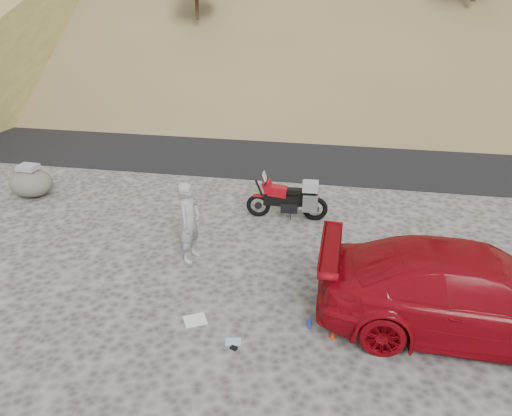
{
  "coord_description": "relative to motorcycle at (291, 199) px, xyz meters",
  "views": [
    {
      "loc": [
        2.96,
        -9.41,
        6.19
      ],
      "look_at": [
        1.01,
        1.34,
        1.0
      ],
      "focal_mm": 35.0,
      "sensor_mm": 36.0,
      "label": 1
    }
  ],
  "objects": [
    {
      "name": "gear_funnel",
      "position": [
        1.37,
        -4.84,
        -0.49
      ],
      "size": [
        0.14,
        0.14,
        0.16
      ],
      "primitive_type": "cone",
      "rotation": [
        0.0,
        0.0,
        0.13
      ],
      "color": "red",
      "rests_on": "ground"
    },
    {
      "name": "boulder",
      "position": [
        -7.9,
        0.14,
        -0.13
      ],
      "size": [
        1.55,
        1.42,
        1.02
      ],
      "rotation": [
        0.0,
        0.0,
        -0.29
      ],
      "color": "#534D47",
      "rests_on": "ground"
    },
    {
      "name": "motorcycle",
      "position": [
        0.0,
        0.0,
        0.0
      ],
      "size": [
        2.25,
        0.7,
        1.34
      ],
      "rotation": [
        0.0,
        0.0,
        0.04
      ],
      "color": "black",
      "rests_on": "ground"
    },
    {
      "name": "ground",
      "position": [
        -1.68,
        -2.94,
        -0.57
      ],
      "size": [
        140.0,
        140.0,
        0.0
      ],
      "primitive_type": "plane",
      "color": "#3E3C3A",
      "rests_on": "ground"
    },
    {
      "name": "gear_white_cloth",
      "position": [
        -1.31,
        -4.8,
        -0.56
      ],
      "size": [
        0.56,
        0.54,
        0.01
      ],
      "primitive_type": "cube",
      "rotation": [
        0.0,
        0.0,
        0.49
      ],
      "color": "white",
      "rests_on": "ground"
    },
    {
      "name": "red_car",
      "position": [
        3.87,
        -4.15,
        -0.57
      ],
      "size": [
        5.76,
        2.4,
        1.66
      ],
      "primitive_type": "imported",
      "rotation": [
        0.0,
        0.0,
        1.56
      ],
      "color": "maroon",
      "rests_on": "ground"
    },
    {
      "name": "gear_blue_cloth",
      "position": [
        -0.44,
        -5.28,
        -0.57
      ],
      "size": [
        0.32,
        0.26,
        0.01
      ],
      "primitive_type": "cube",
      "rotation": [
        0.0,
        0.0,
        0.21
      ],
      "color": "#97BEEA",
      "rests_on": "ground"
    },
    {
      "name": "gear_glove_a",
      "position": [
        -0.38,
        -5.46,
        -0.55
      ],
      "size": [
        0.15,
        0.13,
        0.04
      ],
      "primitive_type": "cube",
      "rotation": [
        0.0,
        0.0,
        -0.34
      ],
      "color": "black",
      "rests_on": "ground"
    },
    {
      "name": "gear_bottle",
      "position": [
        0.92,
        -4.64,
        -0.46
      ],
      "size": [
        0.08,
        0.08,
        0.21
      ],
      "primitive_type": "cylinder",
      "rotation": [
        0.0,
        0.0,
        -0.07
      ],
      "color": "#1B35A4",
      "rests_on": "ground"
    },
    {
      "name": "man",
      "position": [
        -2.06,
        -2.56,
        -0.57
      ],
      "size": [
        0.59,
        0.79,
        1.95
      ],
      "primitive_type": "imported",
      "rotation": [
        0.0,
        0.0,
        1.39
      ],
      "color": "#98999E",
      "rests_on": "ground"
    },
    {
      "name": "road",
      "position": [
        -1.68,
        6.06,
        -0.57
      ],
      "size": [
        120.0,
        7.0,
        0.05
      ],
      "primitive_type": "cube",
      "color": "black",
      "rests_on": "ground"
    }
  ]
}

